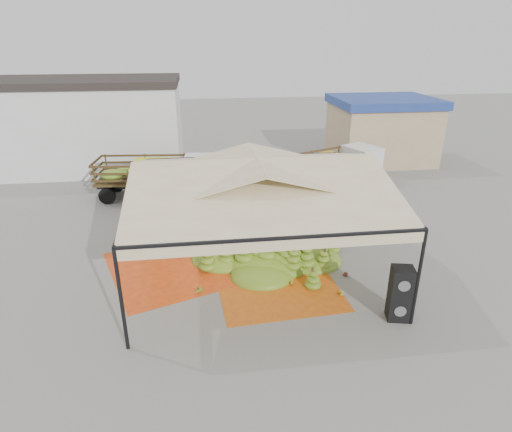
{
  "coord_description": "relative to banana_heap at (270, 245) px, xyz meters",
  "views": [
    {
      "loc": [
        -1.83,
        -13.53,
        7.72
      ],
      "look_at": [
        0.2,
        1.5,
        1.3
      ],
      "focal_mm": 30.0,
      "sensor_mm": 36.0,
      "label": 1
    }
  ],
  "objects": [
    {
      "name": "tarp_left",
      "position": [
        -3.31,
        0.01,
        -0.61
      ],
      "size": [
        5.87,
        5.74,
        0.01
      ],
      "primitive_type": "cube",
      "rotation": [
        0.0,
        0.0,
        0.34
      ],
      "color": "#DF5615",
      "rests_on": "ground"
    },
    {
      "name": "ground",
      "position": [
        -0.55,
        -0.29,
        -0.62
      ],
      "size": [
        90.0,
        90.0,
        0.0
      ],
      "primitive_type": "plane",
      "color": "slate",
      "rests_on": "ground"
    },
    {
      "name": "hanging_bunches",
      "position": [
        -0.3,
        -0.62,
        2.0
      ],
      "size": [
        3.24,
        0.24,
        0.2
      ],
      "color": "#457C19",
      "rests_on": "ground"
    },
    {
      "name": "hand_yellow_b",
      "position": [
        0.34,
        -1.74,
        -0.52
      ],
      "size": [
        0.53,
        0.48,
        0.2
      ],
      "primitive_type": "ellipsoid",
      "rotation": [
        0.0,
        0.0,
        0.29
      ],
      "color": "#AC8E22",
      "rests_on": "ground"
    },
    {
      "name": "hand_red_b",
      "position": [
        3.01,
        -3.73,
        -0.52
      ],
      "size": [
        0.49,
        0.44,
        0.19
      ],
      "primitive_type": "ellipsoid",
      "rotation": [
        0.0,
        0.0,
        0.26
      ],
      "color": "#5B2214",
      "rests_on": "ground"
    },
    {
      "name": "truck_left",
      "position": [
        -4.32,
        7.47,
        0.65
      ],
      "size": [
        6.17,
        2.61,
        2.06
      ],
      "rotation": [
        0.0,
        0.0,
        -0.1
      ],
      "color": "#473217",
      "rests_on": "ground"
    },
    {
      "name": "hand_red_a",
      "position": [
        2.36,
        -1.42,
        -0.53
      ],
      "size": [
        0.52,
        0.49,
        0.18
      ],
      "primitive_type": "ellipsoid",
      "rotation": [
        0.0,
        0.0,
        -0.54
      ],
      "color": "#531F13",
      "rests_on": "ground"
    },
    {
      "name": "hand_yellow_a",
      "position": [
        1.83,
        -2.6,
        -0.53
      ],
      "size": [
        0.43,
        0.36,
        0.19
      ],
      "primitive_type": "ellipsoid",
      "rotation": [
        0.0,
        0.0,
        -0.07
      ],
      "color": "gold",
      "rests_on": "ground"
    },
    {
      "name": "canopy_tent",
      "position": [
        -0.55,
        -0.29,
        2.68
      ],
      "size": [
        8.1,
        8.1,
        4.0
      ],
      "color": "black",
      "rests_on": "ground"
    },
    {
      "name": "speaker_stack",
      "position": [
        3.15,
        -3.99,
        0.23
      ],
      "size": [
        0.71,
        0.65,
        1.69
      ],
      "rotation": [
        0.0,
        0.0,
        -0.22
      ],
      "color": "black",
      "rests_on": "ground"
    },
    {
      "name": "tarp_right",
      "position": [
        -0.04,
        -1.62,
        -0.61
      ],
      "size": [
        4.17,
        4.35,
        0.01
      ],
      "primitive_type": "cube",
      "rotation": [
        0.0,
        0.0,
        0.06
      ],
      "color": "#CE5F13",
      "rests_on": "ground"
    },
    {
      "name": "banana_heap",
      "position": [
        0.0,
        0.0,
        0.0
      ],
      "size": [
        5.91,
        4.91,
        1.24
      ],
      "primitive_type": "ellipsoid",
      "rotation": [
        0.0,
        0.0,
        0.03
      ],
      "color": "#517E1A",
      "rests_on": "ground"
    },
    {
      "name": "building_white",
      "position": [
        -10.55,
        13.71,
        2.09
      ],
      "size": [
        14.3,
        6.3,
        5.4
      ],
      "color": "silver",
      "rests_on": "ground"
    },
    {
      "name": "truck_right",
      "position": [
        5.0,
        7.96,
        0.6
      ],
      "size": [
        6.04,
        4.11,
        1.97
      ],
      "rotation": [
        0.0,
        0.0,
        0.42
      ],
      "color": "#52341B",
      "rests_on": "ground"
    },
    {
      "name": "vendor",
      "position": [
        -0.86,
        5.2,
        0.24
      ],
      "size": [
        0.7,
        0.55,
        1.71
      ],
      "primitive_type": "imported",
      "rotation": [
        0.0,
        0.0,
        3.38
      ],
      "color": "gray",
      "rests_on": "ground"
    },
    {
      "name": "building_tan",
      "position": [
        9.45,
        12.71,
        1.46
      ],
      "size": [
        6.3,
        5.3,
        4.1
      ],
      "color": "tan",
      "rests_on": "ground"
    },
    {
      "name": "banana_leaves",
      "position": [
        -4.25,
        1.42,
        -0.62
      ],
      "size": [
        0.96,
        1.36,
        3.7
      ],
      "primitive_type": null,
      "color": "#377920",
      "rests_on": "ground"
    },
    {
      "name": "hand_green",
      "position": [
        -2.72,
        -1.77,
        -0.51
      ],
      "size": [
        0.5,
        0.43,
        0.21
      ],
      "primitive_type": "ellipsoid",
      "rotation": [
        0.0,
        0.0,
        -0.13
      ],
      "color": "#3C7E1A",
      "rests_on": "ground"
    }
  ]
}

